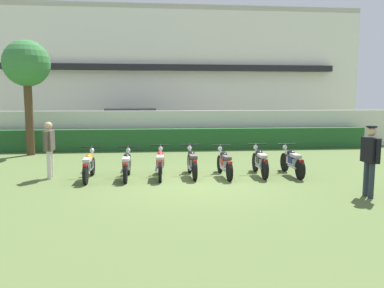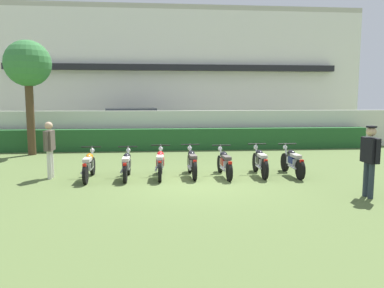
% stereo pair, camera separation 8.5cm
% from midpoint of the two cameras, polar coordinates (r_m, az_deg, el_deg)
% --- Properties ---
extents(ground, '(60.00, 60.00, 0.00)m').
position_cam_midpoint_polar(ground, '(11.02, 0.75, -5.82)').
color(ground, '#566B38').
extents(building, '(23.84, 6.50, 8.10)m').
position_cam_midpoint_polar(building, '(26.60, -2.91, 10.41)').
color(building, white).
rests_on(building, ground).
extents(compound_wall, '(22.65, 0.30, 1.83)m').
position_cam_midpoint_polar(compound_wall, '(18.58, -1.79, 2.24)').
color(compound_wall, silver).
rests_on(compound_wall, ground).
extents(hedge_row, '(18.12, 0.70, 1.01)m').
position_cam_midpoint_polar(hedge_row, '(17.92, -1.65, 0.75)').
color(hedge_row, '#235628').
rests_on(hedge_row, ground).
extents(parked_car, '(4.72, 2.60, 1.89)m').
position_cam_midpoint_polar(parked_car, '(21.09, -8.72, 2.78)').
color(parked_car, '#9EA3A8').
rests_on(parked_car, ground).
extents(tree_near_inspector, '(1.94, 1.94, 4.87)m').
position_cam_midpoint_polar(tree_near_inspector, '(17.62, -23.45, 10.78)').
color(tree_near_inspector, '#4C3823').
rests_on(tree_near_inspector, ground).
extents(motorcycle_in_row_0, '(0.60, 1.89, 0.94)m').
position_cam_midpoint_polar(motorcycle_in_row_0, '(11.74, -15.12, -3.09)').
color(motorcycle_in_row_0, black).
rests_on(motorcycle_in_row_0, ground).
extents(motorcycle_in_row_1, '(0.60, 1.78, 0.94)m').
position_cam_midpoint_polar(motorcycle_in_row_1, '(11.61, -9.63, -3.07)').
color(motorcycle_in_row_1, black).
rests_on(motorcycle_in_row_1, ground).
extents(motorcycle_in_row_2, '(0.60, 1.86, 0.97)m').
position_cam_midpoint_polar(motorcycle_in_row_2, '(11.64, -4.61, -2.89)').
color(motorcycle_in_row_2, black).
rests_on(motorcycle_in_row_2, ground).
extents(motorcycle_in_row_3, '(0.60, 1.82, 0.97)m').
position_cam_midpoint_polar(motorcycle_in_row_3, '(11.78, 0.20, -2.75)').
color(motorcycle_in_row_3, black).
rests_on(motorcycle_in_row_3, ground).
extents(motorcycle_in_row_4, '(0.60, 1.90, 0.94)m').
position_cam_midpoint_polar(motorcycle_in_row_4, '(11.80, 5.14, -2.83)').
color(motorcycle_in_row_4, black).
rests_on(motorcycle_in_row_4, ground).
extents(motorcycle_in_row_5, '(0.60, 1.89, 0.97)m').
position_cam_midpoint_polar(motorcycle_in_row_5, '(12.12, 10.45, -2.59)').
color(motorcycle_in_row_5, black).
rests_on(motorcycle_in_row_5, ground).
extents(motorcycle_in_row_6, '(0.60, 1.95, 0.96)m').
position_cam_midpoint_polar(motorcycle_in_row_6, '(12.37, 15.11, -2.54)').
color(motorcycle_in_row_6, black).
rests_on(motorcycle_in_row_6, ground).
extents(inspector_person, '(0.23, 0.69, 1.73)m').
position_cam_midpoint_polar(inspector_person, '(12.19, -20.55, -0.11)').
color(inspector_person, silver).
rests_on(inspector_person, ground).
extents(officer_0, '(0.25, 0.70, 1.77)m').
position_cam_midpoint_polar(officer_0, '(10.19, 25.53, -1.50)').
color(officer_0, '#28333D').
rests_on(officer_0, ground).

